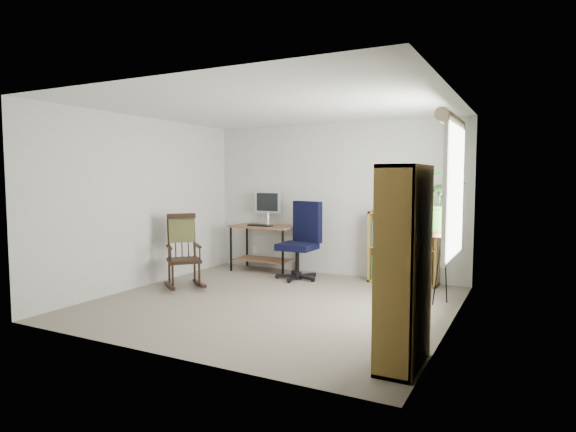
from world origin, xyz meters
The scene contains 18 objects.
floor centered at (0.00, 0.00, 0.00)m, with size 4.20×4.00×0.00m, color gray.
ceiling centered at (0.00, 0.00, 2.40)m, with size 4.20×4.00×0.00m, color silver.
wall_back centered at (0.00, 2.00, 1.20)m, with size 4.20×0.00×2.40m, color silver.
wall_front centered at (0.00, -2.00, 1.20)m, with size 4.20×0.00×2.40m, color silver.
wall_left centered at (-2.10, 0.00, 1.20)m, with size 0.00×4.00×2.40m, color silver.
wall_right centered at (2.10, 0.00, 1.20)m, with size 0.00×4.00×2.40m, color silver.
window centered at (2.06, 0.30, 1.40)m, with size 0.12×1.20×1.50m, color silver, non-canonical shape.
desk centered at (-1.12, 1.70, 0.38)m, with size 1.06×0.58×0.76m, color brown, non-canonical shape.
monitor centered at (-1.12, 1.84, 1.04)m, with size 0.46×0.16×0.56m, color silver, non-canonical shape.
keyboard centered at (-1.12, 1.58, 0.77)m, with size 0.40×0.15×0.03m, color black.
office_chair centered at (-0.34, 1.37, 0.60)m, with size 0.66×0.66×1.20m, color black, non-canonical shape.
rocking_chair centered at (-1.52, 0.15, 0.53)m, with size 0.54×0.91×1.05m, color black, non-canonical shape.
low_bookshelf centered at (1.17, 1.82, 0.53)m, with size 1.00×0.33×1.05m, color olive, non-canonical shape.
tall_bookshelf centered at (1.92, -1.26, 0.83)m, with size 0.31×0.72×1.65m, color olive, non-canonical shape.
plant_stand centered at (1.80, 0.92, 0.48)m, with size 0.27×0.27×0.96m, color black, non-canonical shape.
spider_plant centered at (1.80, 0.92, 1.62)m, with size 1.69×1.88×1.46m, color #235F21.
potted_plant_small centered at (1.45, 1.83, 1.11)m, with size 0.13×0.24×0.11m, color #235F21.
framed_picture centered at (1.17, 1.97, 1.42)m, with size 0.32×0.04×0.32m, color black, non-canonical shape.
Camera 1 is at (2.85, -5.13, 1.55)m, focal length 30.00 mm.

